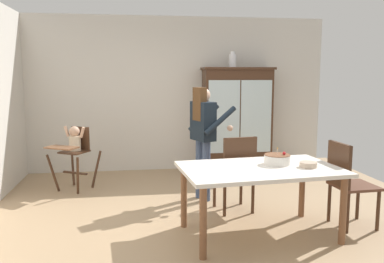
{
  "coord_description": "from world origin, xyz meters",
  "views": [
    {
      "loc": [
        -0.81,
        -4.55,
        1.71
      ],
      "look_at": [
        -0.03,
        0.7,
        0.95
      ],
      "focal_mm": 37.91,
      "sensor_mm": 36.0,
      "label": 1
    }
  ],
  "objects": [
    {
      "name": "ground_plane",
      "position": [
        0.0,
        0.0,
        0.0
      ],
      "size": [
        6.24,
        6.24,
        0.0
      ],
      "primitive_type": "plane",
      "color": "tan"
    },
    {
      "name": "wall_back",
      "position": [
        0.0,
        2.63,
        1.35
      ],
      "size": [
        5.32,
        0.06,
        2.7
      ],
      "primitive_type": "cube",
      "color": "beige",
      "rests_on": "ground_plane"
    },
    {
      "name": "china_cabinet",
      "position": [
        1.03,
        2.37,
        0.92
      ],
      "size": [
        1.25,
        0.48,
        1.82
      ],
      "color": "#422819",
      "rests_on": "ground_plane"
    },
    {
      "name": "ceramic_vase",
      "position": [
        0.93,
        2.37,
        1.94
      ],
      "size": [
        0.13,
        0.13,
        0.27
      ],
      "color": "white",
      "rests_on": "china_cabinet"
    },
    {
      "name": "high_chair_with_toddler",
      "position": [
        -1.66,
        1.5,
        0.65
      ],
      "size": [
        0.79,
        0.84,
        0.95
      ],
      "rotation": [
        0.0,
        0.0,
        -0.54
      ],
      "color": "#422819",
      "rests_on": "ground_plane"
    },
    {
      "name": "adult_person",
      "position": [
        0.14,
        0.76,
        0.97
      ],
      "size": [
        0.63,
        0.62,
        1.53
      ],
      "rotation": [
        0.0,
        0.0,
        1.96
      ],
      "color": "#3D4C6B",
      "rests_on": "ground_plane"
    },
    {
      "name": "dining_table",
      "position": [
        0.5,
        -0.57,
        0.66
      ],
      "size": [
        1.71,
        1.15,
        0.74
      ],
      "color": "silver",
      "rests_on": "ground_plane"
    },
    {
      "name": "birthday_cake",
      "position": [
        0.73,
        -0.46,
        0.79
      ],
      "size": [
        0.28,
        0.28,
        0.19
      ],
      "color": "white",
      "rests_on": "dining_table"
    },
    {
      "name": "serving_bowl",
      "position": [
        1.0,
        -0.64,
        0.77
      ],
      "size": [
        0.18,
        0.18,
        0.05
      ],
      "primitive_type": "cylinder",
      "color": "#C6AD93",
      "rests_on": "dining_table"
    },
    {
      "name": "dining_chair_far_side",
      "position": [
        0.45,
        0.15,
        0.56
      ],
      "size": [
        0.5,
        0.5,
        0.96
      ],
      "rotation": [
        0.0,
        0.0,
        3.28
      ],
      "color": "#422819",
      "rests_on": "ground_plane"
    },
    {
      "name": "dining_chair_right_end",
      "position": [
        1.53,
        -0.47,
        0.56
      ],
      "size": [
        0.46,
        0.46,
        0.96
      ],
      "rotation": [
        0.0,
        0.0,
        1.63
      ],
      "color": "#422819",
      "rests_on": "ground_plane"
    }
  ]
}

